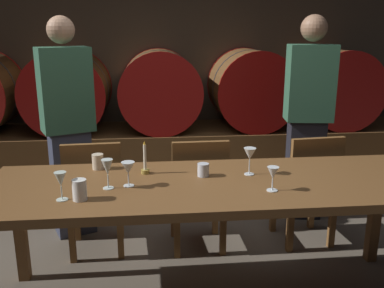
{
  "coord_description": "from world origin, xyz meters",
  "views": [
    {
      "loc": [
        -0.14,
        -2.47,
        1.63
      ],
      "look_at": [
        0.12,
        0.07,
        0.94
      ],
      "focal_mm": 39.98,
      "sensor_mm": 36.0,
      "label": 1
    }
  ],
  "objects_px": {
    "chair_left": "(95,192)",
    "cup_left": "(80,190)",
    "wine_barrel_left": "(68,91)",
    "wine_glass_right": "(250,155)",
    "cup_center": "(98,162)",
    "wine_barrel_center": "(160,90)",
    "wine_barrel_far_right": "(333,88)",
    "guest_left": "(68,127)",
    "cup_right": "(203,170)",
    "wine_glass_center": "(128,169)",
    "wine_glass_far_left": "(61,180)",
    "candle_center": "(145,165)",
    "guest_right": "(308,118)",
    "wine_glass_far_right": "(273,174)",
    "chair_right": "(308,184)",
    "wine_glass_left": "(107,168)",
    "dining_table": "(213,193)",
    "wine_barrel_right": "(251,89)",
    "chair_center": "(199,189)"
  },
  "relations": [
    {
      "from": "wine_barrel_right",
      "to": "guest_right",
      "type": "distance_m",
      "value": 1.4
    },
    {
      "from": "chair_right",
      "to": "guest_left",
      "type": "xyz_separation_m",
      "value": [
        -1.82,
        0.39,
        0.4
      ]
    },
    {
      "from": "chair_left",
      "to": "guest_left",
      "type": "distance_m",
      "value": 0.6
    },
    {
      "from": "wine_barrel_right",
      "to": "dining_table",
      "type": "distance_m",
      "value": 2.68
    },
    {
      "from": "wine_barrel_left",
      "to": "wine_barrel_far_right",
      "type": "bearing_deg",
      "value": 0.0
    },
    {
      "from": "guest_right",
      "to": "wine_barrel_center",
      "type": "bearing_deg",
      "value": -41.19
    },
    {
      "from": "wine_barrel_far_right",
      "to": "wine_glass_left",
      "type": "height_order",
      "value": "wine_barrel_far_right"
    },
    {
      "from": "cup_left",
      "to": "cup_right",
      "type": "relative_size",
      "value": 1.41
    },
    {
      "from": "dining_table",
      "to": "wine_glass_left",
      "type": "xyz_separation_m",
      "value": [
        -0.59,
        -0.05,
        0.19
      ]
    },
    {
      "from": "cup_center",
      "to": "chair_left",
      "type": "bearing_deg",
      "value": 102.98
    },
    {
      "from": "chair_center",
      "to": "wine_glass_right",
      "type": "bearing_deg",
      "value": 113.92
    },
    {
      "from": "wine_glass_far_left",
      "to": "wine_glass_far_right",
      "type": "bearing_deg",
      "value": 0.93
    },
    {
      "from": "cup_right",
      "to": "candle_center",
      "type": "bearing_deg",
      "value": 166.49
    },
    {
      "from": "wine_barrel_center",
      "to": "guest_left",
      "type": "bearing_deg",
      "value": -116.64
    },
    {
      "from": "wine_glass_left",
      "to": "guest_left",
      "type": "bearing_deg",
      "value": 110.12
    },
    {
      "from": "wine_barrel_left",
      "to": "cup_right",
      "type": "relative_size",
      "value": 11.52
    },
    {
      "from": "wine_glass_far_left",
      "to": "cup_right",
      "type": "distance_m",
      "value": 0.82
    },
    {
      "from": "cup_left",
      "to": "cup_right",
      "type": "xyz_separation_m",
      "value": [
        0.68,
        0.3,
        -0.02
      ]
    },
    {
      "from": "cup_left",
      "to": "chair_right",
      "type": "bearing_deg",
      "value": 28.5
    },
    {
      "from": "wine_barrel_left",
      "to": "wine_glass_right",
      "type": "bearing_deg",
      "value": -58.74
    },
    {
      "from": "guest_right",
      "to": "wine_glass_far_left",
      "type": "distance_m",
      "value": 2.24
    },
    {
      "from": "cup_center",
      "to": "wine_barrel_center",
      "type": "bearing_deg",
      "value": 78.55
    },
    {
      "from": "cup_left",
      "to": "cup_right",
      "type": "distance_m",
      "value": 0.74
    },
    {
      "from": "chair_left",
      "to": "cup_left",
      "type": "bearing_deg",
      "value": 89.56
    },
    {
      "from": "chair_left",
      "to": "cup_left",
      "type": "relative_size",
      "value": 8.01
    },
    {
      "from": "guest_left",
      "to": "chair_right",
      "type": "bearing_deg",
      "value": 145.31
    },
    {
      "from": "wine_barrel_center",
      "to": "guest_left",
      "type": "distance_m",
      "value": 1.69
    },
    {
      "from": "wine_barrel_center",
      "to": "wine_glass_far_right",
      "type": "height_order",
      "value": "wine_barrel_center"
    },
    {
      "from": "chair_right",
      "to": "wine_barrel_right",
      "type": "bearing_deg",
      "value": -94.73
    },
    {
      "from": "wine_barrel_left",
      "to": "wine_glass_far_right",
      "type": "distance_m",
      "value": 3.12
    },
    {
      "from": "chair_right",
      "to": "guest_left",
      "type": "height_order",
      "value": "guest_left"
    },
    {
      "from": "wine_barrel_center",
      "to": "wine_barrel_far_right",
      "type": "xyz_separation_m",
      "value": [
        2.04,
        0.0,
        0.0
      ]
    },
    {
      "from": "cup_left",
      "to": "cup_right",
      "type": "bearing_deg",
      "value": 23.85
    },
    {
      "from": "wine_glass_far_right",
      "to": "cup_center",
      "type": "bearing_deg",
      "value": 154.26
    },
    {
      "from": "wine_barrel_left",
      "to": "wine_glass_left",
      "type": "height_order",
      "value": "wine_barrel_left"
    },
    {
      "from": "wine_glass_far_left",
      "to": "wine_glass_center",
      "type": "height_order",
      "value": "wine_glass_far_left"
    },
    {
      "from": "wine_glass_center",
      "to": "cup_left",
      "type": "height_order",
      "value": "wine_glass_center"
    },
    {
      "from": "wine_barrel_left",
      "to": "wine_glass_far_left",
      "type": "bearing_deg",
      "value": -81.0
    },
    {
      "from": "wine_barrel_right",
      "to": "guest_left",
      "type": "xyz_separation_m",
      "value": [
        -1.81,
        -1.51,
        -0.07
      ]
    },
    {
      "from": "wine_barrel_center",
      "to": "wine_glass_left",
      "type": "xyz_separation_m",
      "value": [
        -0.36,
        -2.59,
        -0.06
      ]
    },
    {
      "from": "dining_table",
      "to": "wine_glass_far_left",
      "type": "height_order",
      "value": "wine_glass_far_left"
    },
    {
      "from": "wine_barrel_left",
      "to": "wine_glass_far_left",
      "type": "distance_m",
      "value": 2.77
    },
    {
      "from": "candle_center",
      "to": "chair_center",
      "type": "bearing_deg",
      "value": 49.61
    },
    {
      "from": "wine_glass_left",
      "to": "cup_right",
      "type": "xyz_separation_m",
      "value": [
        0.55,
        0.15,
        -0.08
      ]
    },
    {
      "from": "wine_barrel_center",
      "to": "chair_right",
      "type": "height_order",
      "value": "wine_barrel_center"
    },
    {
      "from": "chair_center",
      "to": "chair_right",
      "type": "bearing_deg",
      "value": -179.94
    },
    {
      "from": "guest_left",
      "to": "cup_center",
      "type": "bearing_deg",
      "value": 89.87
    },
    {
      "from": "guest_right",
      "to": "guest_left",
      "type": "bearing_deg",
      "value": 11.12
    },
    {
      "from": "guest_right",
      "to": "candle_center",
      "type": "xyz_separation_m",
      "value": [
        -1.37,
        -0.97,
        -0.06
      ]
    },
    {
      "from": "wine_glass_far_left",
      "to": "wine_glass_right",
      "type": "xyz_separation_m",
      "value": [
        1.05,
        0.29,
        0.02
      ]
    }
  ]
}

